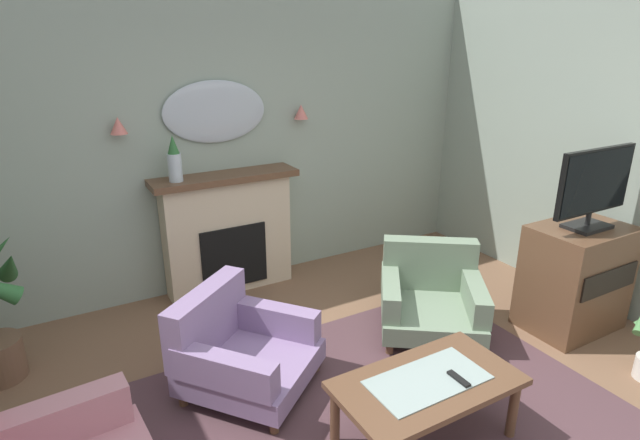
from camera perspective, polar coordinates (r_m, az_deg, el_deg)
name	(u,v)px	position (r m, az deg, el deg)	size (l,w,h in m)	color
wall_back	(228,137)	(4.96, -10.32, 9.11)	(6.39, 0.10, 2.91)	#93A393
patterned_rug	(375,423)	(3.53, 6.18, -21.67)	(3.20, 2.40, 0.01)	#4C3338
fireplace	(228,234)	(4.95, -10.24, -1.54)	(1.36, 0.36, 1.16)	beige
mantel_vase_centre	(174,160)	(4.58, -16.02, 6.44)	(0.12, 0.12, 0.41)	silver
wall_mirror	(215,112)	(4.80, -11.66, 11.80)	(0.96, 0.06, 0.56)	#B2BCC6
wall_sconce_left	(118,126)	(4.57, -21.69, 9.81)	(0.14, 0.14, 0.14)	#D17066
wall_sconce_right	(301,112)	(5.09, -2.14, 12.04)	(0.14, 0.14, 0.14)	#D17066
coffee_table	(427,388)	(3.23, 11.92, -17.98)	(1.10, 0.60, 0.45)	brown
tv_remote	(459,379)	(3.22, 15.28, -16.84)	(0.04, 0.16, 0.02)	black
armchair_beside_couch	(239,348)	(3.69, -9.07, -13.97)	(1.14, 1.14, 0.71)	gray
armchair_by_coffee_table	(430,295)	(4.41, 12.29, -8.24)	(1.13, 1.13, 0.71)	gray
tv_cabinet	(575,277)	(4.78, 26.69, -5.78)	(0.80, 0.57, 0.90)	brown
tv_flatscreen	(595,187)	(4.52, 28.43, 3.32)	(0.84, 0.24, 0.65)	black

